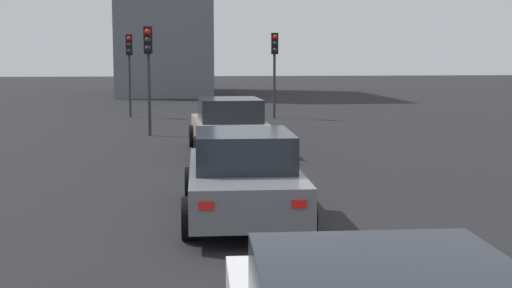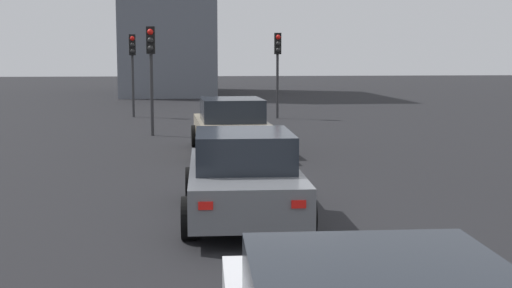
{
  "view_description": "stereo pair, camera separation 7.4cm",
  "coord_description": "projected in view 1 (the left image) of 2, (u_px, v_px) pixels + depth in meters",
  "views": [
    {
      "loc": [
        -10.8,
        1.25,
        2.69
      ],
      "look_at": [
        0.0,
        0.01,
        1.3
      ],
      "focal_mm": 48.64,
      "sensor_mm": 36.0,
      "label": 1
    },
    {
      "loc": [
        -10.8,
        1.18,
        2.69
      ],
      "look_at": [
        0.0,
        0.01,
        1.3
      ],
      "focal_mm": 48.64,
      "sensor_mm": 36.0,
      "label": 2
    }
  ],
  "objects": [
    {
      "name": "ground_plane",
      "position": [
        257.0,
        230.0,
        11.13
      ],
      "size": [
        160.0,
        160.0,
        0.2
      ],
      "primitive_type": "cube",
      "color": "black"
    },
    {
      "name": "car_beige_lead",
      "position": [
        229.0,
        127.0,
        19.14
      ],
      "size": [
        4.62,
        2.17,
        1.52
      ],
      "rotation": [
        0.0,
        0.0,
        0.03
      ],
      "color": "tan",
      "rests_on": "ground_plane"
    },
    {
      "name": "car_grey_second",
      "position": [
        243.0,
        176.0,
        11.46
      ],
      "size": [
        4.44,
        2.07,
        1.46
      ],
      "rotation": [
        0.0,
        0.0,
        -0.03
      ],
      "color": "slate",
      "rests_on": "ground_plane"
    },
    {
      "name": "traffic_light_near_left",
      "position": [
        275.0,
        57.0,
        29.41
      ],
      "size": [
        0.32,
        0.28,
        3.63
      ],
      "rotation": [
        0.0,
        0.0,
        3.15
      ],
      "color": "#2D2D30",
      "rests_on": "ground_plane"
    },
    {
      "name": "traffic_light_near_right",
      "position": [
        129.0,
        58.0,
        29.98
      ],
      "size": [
        0.33,
        0.3,
        3.59
      ],
      "rotation": [
        0.0,
        0.0,
        3.27
      ],
      "color": "#2D2D30",
      "rests_on": "ground_plane"
    },
    {
      "name": "traffic_light_far_left",
      "position": [
        148.0,
        57.0,
        22.96
      ],
      "size": [
        0.32,
        0.29,
        3.64
      ],
      "rotation": [
        0.0,
        0.0,
        3.11
      ],
      "color": "#2D2D30",
      "rests_on": "ground_plane"
    }
  ]
}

